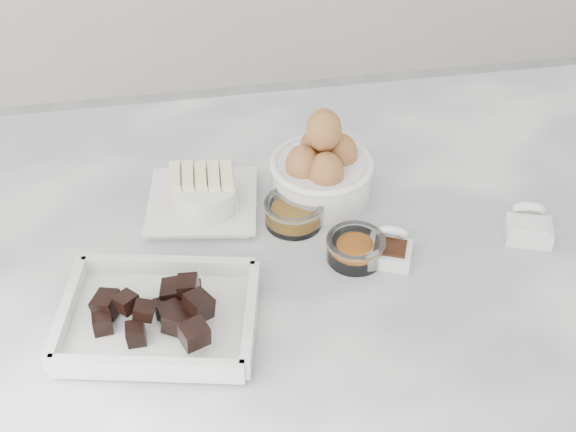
% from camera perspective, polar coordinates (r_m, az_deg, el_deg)
% --- Properties ---
extents(marble_slab, '(1.20, 0.80, 0.04)m').
position_cam_1_polar(marble_slab, '(1.05, -0.80, -3.68)').
color(marble_slab, silver).
rests_on(marble_slab, cabinet).
extents(chocolate_dish, '(0.26, 0.21, 0.06)m').
position_cam_1_polar(chocolate_dish, '(0.94, -9.22, -6.76)').
color(chocolate_dish, white).
rests_on(chocolate_dish, marble_slab).
extents(butter_plate, '(0.17, 0.17, 0.06)m').
position_cam_1_polar(butter_plate, '(1.10, -6.30, 1.49)').
color(butter_plate, white).
rests_on(butter_plate, marble_slab).
extents(sugar_ramekin, '(0.08, 0.08, 0.05)m').
position_cam_1_polar(sugar_ramekin, '(1.08, -5.76, 1.27)').
color(sugar_ramekin, white).
rests_on(sugar_ramekin, marble_slab).
extents(egg_bowl, '(0.14, 0.14, 0.14)m').
position_cam_1_polar(egg_bowl, '(1.10, 2.40, 3.40)').
color(egg_bowl, white).
rests_on(egg_bowl, marble_slab).
extents(honey_bowl, '(0.08, 0.08, 0.04)m').
position_cam_1_polar(honey_bowl, '(1.07, 0.42, 0.30)').
color(honey_bowl, white).
rests_on(honey_bowl, marble_slab).
extents(zest_bowl, '(0.08, 0.08, 0.03)m').
position_cam_1_polar(zest_bowl, '(1.02, 4.82, -2.23)').
color(zest_bowl, white).
rests_on(zest_bowl, marble_slab).
extents(vanilla_spoon, '(0.07, 0.08, 0.04)m').
position_cam_1_polar(vanilla_spoon, '(1.03, 7.29, -2.28)').
color(vanilla_spoon, white).
rests_on(vanilla_spoon, marble_slab).
extents(salt_spoon, '(0.07, 0.08, 0.04)m').
position_cam_1_polar(salt_spoon, '(1.10, 16.75, -0.62)').
color(salt_spoon, white).
rests_on(salt_spoon, marble_slab).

